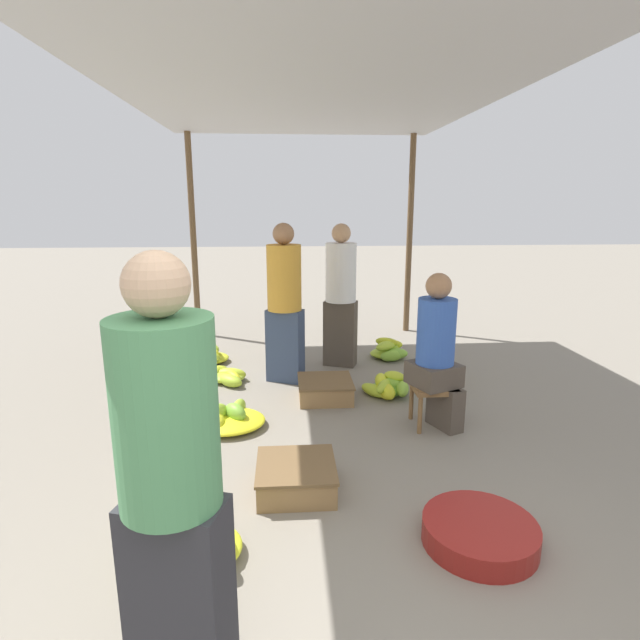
# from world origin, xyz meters

# --- Properties ---
(canopy_post_back_left) EXTENTS (0.08, 0.08, 2.66)m
(canopy_post_back_left) POSITION_xyz_m (-1.46, 5.72, 1.33)
(canopy_post_back_left) COLOR brown
(canopy_post_back_left) RESTS_ON ground
(canopy_post_back_right) EXTENTS (0.08, 0.08, 2.66)m
(canopy_post_back_right) POSITION_xyz_m (1.46, 5.72, 1.33)
(canopy_post_back_right) COLOR brown
(canopy_post_back_right) RESTS_ON ground
(canopy_tarp) EXTENTS (3.31, 5.82, 0.04)m
(canopy_tarp) POSITION_xyz_m (0.00, 3.01, 2.68)
(canopy_tarp) COLOR #B2B2B7
(canopy_tarp) RESTS_ON canopy_post_front_left
(vendor_foreground) EXTENTS (0.43, 0.43, 1.63)m
(vendor_foreground) POSITION_xyz_m (-0.65, 0.50, 0.85)
(vendor_foreground) COLOR #2D2D33
(vendor_foreground) RESTS_ON ground
(stool) EXTENTS (0.34, 0.34, 0.35)m
(stool) POSITION_xyz_m (0.92, 2.63, 0.29)
(stool) COLOR brown
(stool) RESTS_ON ground
(vendor_seated) EXTENTS (0.45, 0.45, 1.25)m
(vendor_seated) POSITION_xyz_m (0.94, 2.62, 0.64)
(vendor_seated) COLOR #4C4238
(vendor_seated) RESTS_ON ground
(basin_black) EXTENTS (0.61, 0.61, 0.13)m
(basin_black) POSITION_xyz_m (0.76, 1.18, 0.06)
(basin_black) COLOR maroon
(basin_black) RESTS_ON ground
(banana_pile_left_0) EXTENTS (0.54, 0.50, 0.28)m
(banana_pile_left_0) POSITION_xyz_m (-0.76, 1.19, 0.10)
(banana_pile_left_0) COLOR #A9C82E
(banana_pile_left_0) RESTS_ON ground
(banana_pile_left_1) EXTENTS (0.47, 0.44, 0.23)m
(banana_pile_left_1) POSITION_xyz_m (-1.13, 4.41, 0.09)
(banana_pile_left_1) COLOR yellow
(banana_pile_left_1) RESTS_ON ground
(banana_pile_left_2) EXTENTS (0.61, 0.60, 0.20)m
(banana_pile_left_2) POSITION_xyz_m (-0.74, 2.72, 0.07)
(banana_pile_left_2) COLOR #96C031
(banana_pile_left_2) RESTS_ON ground
(banana_pile_left_3) EXTENTS (0.49, 0.52, 0.14)m
(banana_pile_left_3) POSITION_xyz_m (-0.86, 3.78, 0.06)
(banana_pile_left_3) COLOR #A3C52F
(banana_pile_left_3) RESTS_ON ground
(banana_pile_right_0) EXTENTS (0.49, 0.43, 0.20)m
(banana_pile_right_0) POSITION_xyz_m (0.70, 3.31, 0.08)
(banana_pile_right_0) COLOR #AECA2D
(banana_pile_right_0) RESTS_ON ground
(banana_pile_right_1) EXTENTS (0.42, 0.45, 0.24)m
(banana_pile_right_1) POSITION_xyz_m (0.95, 4.42, 0.10)
(banana_pile_right_1) COLOR #99C131
(banana_pile_right_1) RESTS_ON ground
(banana_pile_right_2) EXTENTS (0.54, 0.57, 0.19)m
(banana_pile_right_2) POSITION_xyz_m (1.26, 3.71, 0.07)
(banana_pile_right_2) COLOR #8CBC33
(banana_pile_right_2) RESTS_ON ground
(crate_near) EXTENTS (0.50, 0.50, 0.18)m
(crate_near) POSITION_xyz_m (0.10, 3.26, 0.09)
(crate_near) COLOR olive
(crate_near) RESTS_ON ground
(crate_mid) EXTENTS (0.50, 0.50, 0.18)m
(crate_mid) POSITION_xyz_m (-0.20, 1.76, 0.09)
(crate_mid) COLOR olive
(crate_mid) RESTS_ON ground
(shopper_walking_mid) EXTENTS (0.43, 0.43, 1.56)m
(shopper_walking_mid) POSITION_xyz_m (0.35, 4.24, 0.81)
(shopper_walking_mid) COLOR #4C4238
(shopper_walking_mid) RESTS_ON ground
(shopper_walking_far) EXTENTS (0.44, 0.44, 1.59)m
(shopper_walking_far) POSITION_xyz_m (-0.26, 3.78, 0.82)
(shopper_walking_far) COLOR #384766
(shopper_walking_far) RESTS_ON ground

